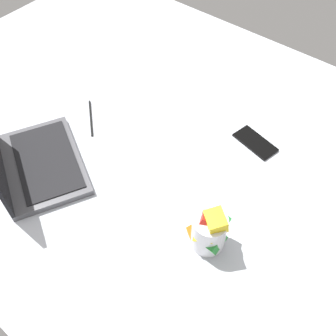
{
  "coord_description": "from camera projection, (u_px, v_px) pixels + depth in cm",
  "views": [
    {
      "loc": [
        -66.18,
        66.21,
        110.38
      ],
      "look_at": [
        -23.41,
        13.05,
        24.0
      ],
      "focal_mm": 41.26,
      "sensor_mm": 36.0,
      "label": 1
    }
  ],
  "objects": [
    {
      "name": "bed_mattress",
      "position": [
        140.0,
        139.0,
        1.37
      ],
      "size": [
        180.0,
        140.0,
        18.0
      ],
      "primitive_type": "cube",
      "color": "#B7BCC6",
      "rests_on": "ground"
    },
    {
      "name": "laptop",
      "position": [
        29.0,
        160.0,
        1.14
      ],
      "size": [
        39.9,
        35.66,
        23.0
      ],
      "rotation": [
        0.0,
        0.0,
        -0.48
      ],
      "color": "#4C4C51",
      "rests_on": "bed_mattress"
    },
    {
      "name": "snack_cup",
      "position": [
        209.0,
        231.0,
        0.97
      ],
      "size": [
        11.01,
        10.14,
        14.7
      ],
      "color": "silver",
      "rests_on": "bed_mattress"
    },
    {
      "name": "cell_phone",
      "position": [
        255.0,
        143.0,
        1.24
      ],
      "size": [
        15.13,
        9.63,
        0.8
      ],
      "primitive_type": "cube",
      "rotation": [
        0.0,
        0.0,
        1.36
      ],
      "color": "black",
      "rests_on": "bed_mattress"
    },
    {
      "name": "charger_cable",
      "position": [
        91.0,
        118.0,
        1.31
      ],
      "size": [
        13.2,
        11.63,
        0.6
      ],
      "primitive_type": "cube",
      "rotation": [
        0.0,
        0.0,
        -0.72
      ],
      "color": "black",
      "rests_on": "bed_mattress"
    }
  ]
}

